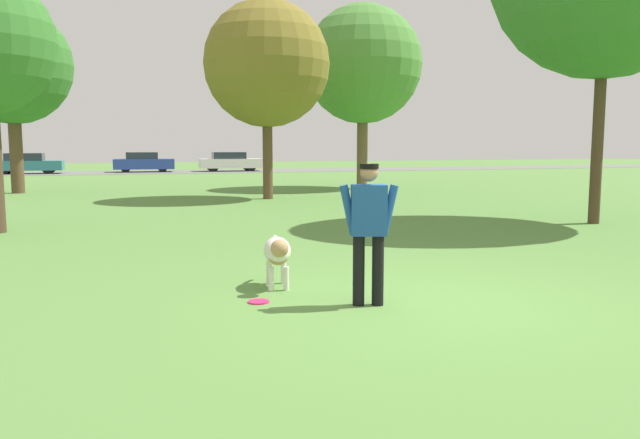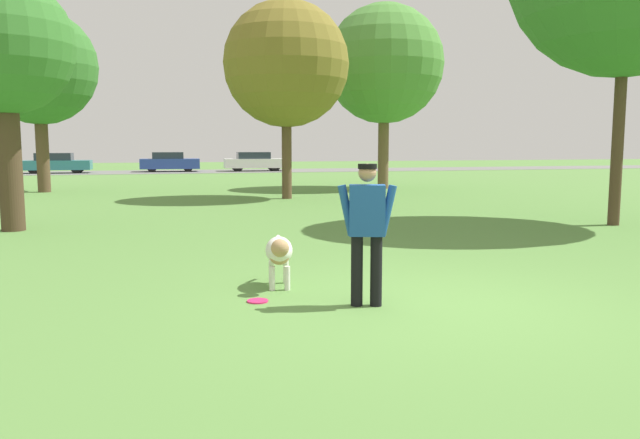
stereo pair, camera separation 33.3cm
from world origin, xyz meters
name	(u,v)px [view 1 (the left image)]	position (x,y,z in m)	size (l,w,h in m)	color
ground_plane	(428,304)	(0.00, 0.00, 0.00)	(120.00, 120.00, 0.00)	#56843D
far_road_strip	(169,172)	(0.00, 36.39, 0.01)	(120.00, 6.00, 0.01)	slate
person	(369,224)	(-0.66, 0.15, 0.91)	(0.64, 0.32, 1.56)	black
dog	(278,252)	(-1.41, 1.27, 0.45)	(0.44, 1.02, 0.66)	silver
frisbee	(259,302)	(-1.79, 0.64, 0.01)	(0.24, 0.24, 0.02)	#E52366
tree_far_right	(363,65)	(6.29, 17.71, 4.97)	(4.74, 4.74, 7.36)	brown
tree_mid_center	(267,64)	(1.46, 13.95, 4.35)	(4.07, 4.07, 6.40)	brown
tree_far_left	(11,65)	(-6.75, 19.19, 4.61)	(4.25, 4.25, 6.77)	brown
parked_car_teal	(27,164)	(-8.55, 36.12, 0.63)	(4.15, 1.78, 1.27)	teal
parked_car_blue	(144,162)	(-1.59, 36.61, 0.64)	(3.89, 1.95, 1.30)	#284293
parked_car_white	(230,162)	(4.07, 36.17, 0.65)	(4.26, 2.04, 1.29)	white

